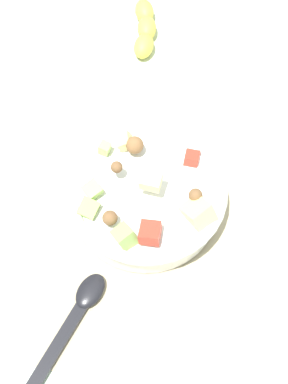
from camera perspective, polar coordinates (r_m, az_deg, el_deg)
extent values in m
plane|color=silver|center=(0.83, 0.01, -2.51)|extent=(2.40, 2.40, 0.00)
cube|color=tan|center=(0.83, 0.01, -2.41)|extent=(0.52, 0.34, 0.01)
cylinder|color=white|center=(0.81, 0.00, -0.56)|extent=(0.23, 0.23, 0.05)
torus|color=white|center=(0.79, 0.00, 0.39)|extent=(0.24, 0.24, 0.02)
sphere|color=brown|center=(0.74, -3.72, -2.83)|extent=(0.03, 0.03, 0.03)
cube|color=#A3CC6B|center=(0.81, -4.27, 4.74)|extent=(0.02, 0.02, 0.02)
cube|color=#8CB74C|center=(0.76, -6.02, -1.83)|extent=(0.03, 0.03, 0.03)
sphere|color=brown|center=(0.76, 5.60, -0.36)|extent=(0.03, 0.03, 0.03)
cube|color=#93C160|center=(0.74, -2.03, -4.96)|extent=(0.04, 0.05, 0.04)
cube|color=#BC3828|center=(0.81, 5.19, 3.67)|extent=(0.03, 0.02, 0.02)
sphere|color=brown|center=(0.80, -1.01, 5.11)|extent=(0.04, 0.04, 0.03)
cube|color=#E5D684|center=(0.76, 5.92, -2.31)|extent=(0.06, 0.06, 0.05)
sphere|color=brown|center=(0.77, -2.98, 2.71)|extent=(0.03, 0.03, 0.03)
cube|color=#9EC656|center=(0.77, -5.62, 0.25)|extent=(0.04, 0.03, 0.03)
cube|color=#BC3828|center=(0.73, 0.67, -4.44)|extent=(0.03, 0.03, 0.03)
cube|color=beige|center=(0.75, 0.76, 1.32)|extent=(0.03, 0.03, 0.03)
cube|color=#E5D684|center=(0.81, -2.11, 5.52)|extent=(0.03, 0.03, 0.03)
ellipsoid|color=black|center=(0.77, -5.83, -10.62)|extent=(0.06, 0.05, 0.01)
cube|color=black|center=(0.76, -10.59, -17.92)|extent=(0.19, 0.07, 0.01)
ellipsoid|color=yellow|center=(1.02, -0.02, 15.53)|extent=(0.06, 0.04, 0.04)
ellipsoid|color=yellow|center=(1.05, 0.30, 17.32)|extent=(0.06, 0.05, 0.04)
ellipsoid|color=yellow|center=(1.09, 0.04, 19.00)|extent=(0.06, 0.06, 0.04)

